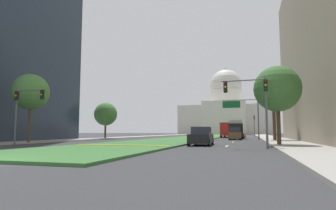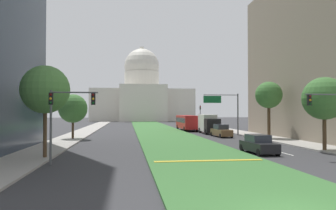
{
  "view_description": "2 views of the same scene",
  "coord_description": "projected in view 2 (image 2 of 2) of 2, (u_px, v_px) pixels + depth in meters",
  "views": [
    {
      "loc": [
        9.89,
        -8.57,
        1.25
      ],
      "look_at": [
        -2.73,
        34.73,
        5.54
      ],
      "focal_mm": 29.76,
      "sensor_mm": 36.0,
      "label": 1
    },
    {
      "loc": [
        -5.84,
        -10.49,
        3.7
      ],
      "look_at": [
        1.42,
        46.31,
        4.9
      ],
      "focal_mm": 34.02,
      "sensor_mm": 36.0,
      "label": 2
    }
  ],
  "objects": [
    {
      "name": "sedan_lead_stopped",
      "position": [
        258.0,
        144.0,
        28.19
      ],
      "size": [
        2.04,
        4.56,
        1.66
      ],
      "color": "black",
      "rests_on": "ground_plane"
    },
    {
      "name": "ground_plane",
      "position": [
        154.0,
        128.0,
        70.86
      ],
      "size": [
        265.31,
        265.31,
        0.0
      ],
      "primitive_type": "plane",
      "color": "#333335"
    },
    {
      "name": "lane_dashes_right",
      "position": [
        222.0,
        137.0,
        46.76
      ],
      "size": [
        0.16,
        40.19,
        0.01
      ],
      "color": "silver",
      "rests_on": "ground_plane"
    },
    {
      "name": "sedan_midblock",
      "position": [
        221.0,
        131.0,
        46.37
      ],
      "size": [
        2.14,
        4.78,
        1.86
      ],
      "color": "brown",
      "rests_on": "ground_plane"
    },
    {
      "name": "box_truck_delivery",
      "position": [
        209.0,
        124.0,
        53.51
      ],
      "size": [
        2.4,
        6.4,
        3.2
      ],
      "color": "black",
      "rests_on": "ground_plane"
    },
    {
      "name": "city_bus",
      "position": [
        187.0,
        121.0,
        62.51
      ],
      "size": [
        2.62,
        11.0,
        2.95
      ],
      "color": "#B21E1E",
      "rests_on": "ground_plane"
    },
    {
      "name": "traffic_light_near_left",
      "position": [
        63.0,
        110.0,
        22.17
      ],
      "size": [
        3.34,
        0.35,
        5.2
      ],
      "color": "#515456",
      "rests_on": "ground_plane"
    },
    {
      "name": "sedan_distant",
      "position": [
        200.0,
        127.0,
        61.43
      ],
      "size": [
        2.11,
        4.47,
        1.74
      ],
      "color": "maroon",
      "rests_on": "ground_plane"
    },
    {
      "name": "sidewalk_right",
      "position": [
        230.0,
        131.0,
        60.63
      ],
      "size": [
        4.0,
        108.53,
        0.15
      ],
      "primitive_type": "cube",
      "color": "#9E9991",
      "rests_on": "ground_plane"
    },
    {
      "name": "sidewalk_left",
      "position": [
        84.0,
        132.0,
        57.18
      ],
      "size": [
        4.0,
        108.53,
        0.15
      ],
      "primitive_type": "cube",
      "color": "#9E9991",
      "rests_on": "ground_plane"
    },
    {
      "name": "traffic_light_near_right",
      "position": [
        334.0,
        110.0,
        25.03
      ],
      "size": [
        3.34,
        0.35,
        5.2
      ],
      "color": "#515456",
      "rests_on": "ground_plane"
    },
    {
      "name": "overhead_guide_sign",
      "position": [
        225.0,
        106.0,
        49.47
      ],
      "size": [
        5.62,
        0.2,
        6.5
      ],
      "color": "#515456",
      "rests_on": "ground_plane"
    },
    {
      "name": "street_tree_right_near",
      "position": [
        324.0,
        99.0,
        29.56
      ],
      "size": [
        3.98,
        3.98,
        6.92
      ],
      "color": "#4C3823",
      "rests_on": "ground_plane"
    },
    {
      "name": "street_tree_left_mid",
      "position": [
        73.0,
        109.0,
        42.11
      ],
      "size": [
        3.8,
        3.8,
        6.01
      ],
      "color": "#4C3823",
      "rests_on": "ground_plane"
    },
    {
      "name": "street_tree_right_mid",
      "position": [
        269.0,
        95.0,
        42.86
      ],
      "size": [
        3.6,
        3.6,
        7.75
      ],
      "color": "#4C3823",
      "rests_on": "ground_plane"
    },
    {
      "name": "median_curb_nose",
      "position": [
        209.0,
        161.0,
        22.91
      ],
      "size": [
        7.94,
        0.5,
        0.04
      ],
      "primitive_type": "cube",
      "color": "gold",
      "rests_on": "grass_median"
    },
    {
      "name": "street_tree_left_near",
      "position": [
        45.0,
        90.0,
        24.86
      ],
      "size": [
        3.77,
        3.77,
        7.32
      ],
      "color": "#4C3823",
      "rests_on": "ground_plane"
    },
    {
      "name": "grass_median",
      "position": [
        156.0,
        129.0,
        64.88
      ],
      "size": [
        8.82,
        108.53,
        0.14
      ],
      "primitive_type": "cube",
      "color": "#386B33",
      "rests_on": "ground_plane"
    },
    {
      "name": "capitol_building",
      "position": [
        142.0,
        97.0,
        130.09
      ],
      "size": [
        39.85,
        28.42,
        30.42
      ],
      "color": "beige",
      "rests_on": "ground_plane"
    },
    {
      "name": "traffic_light_far_right",
      "position": [
        200.0,
        113.0,
        74.54
      ],
      "size": [
        0.28,
        0.35,
        5.2
      ],
      "color": "#515456",
      "rests_on": "ground_plane"
    }
  ]
}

